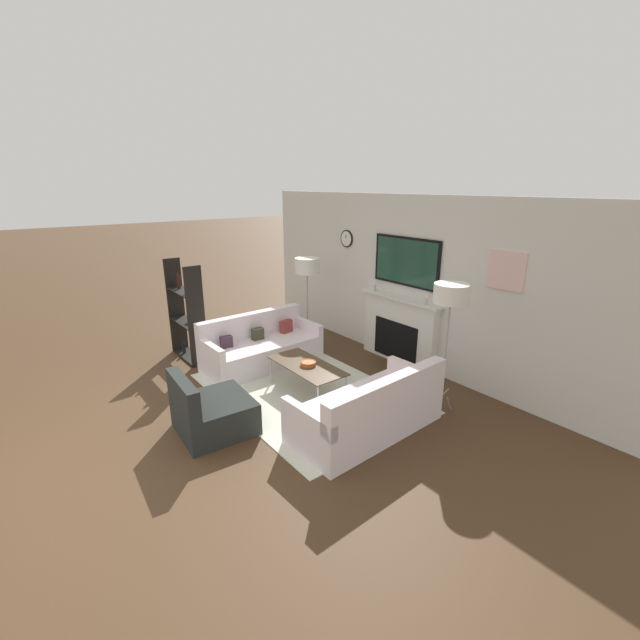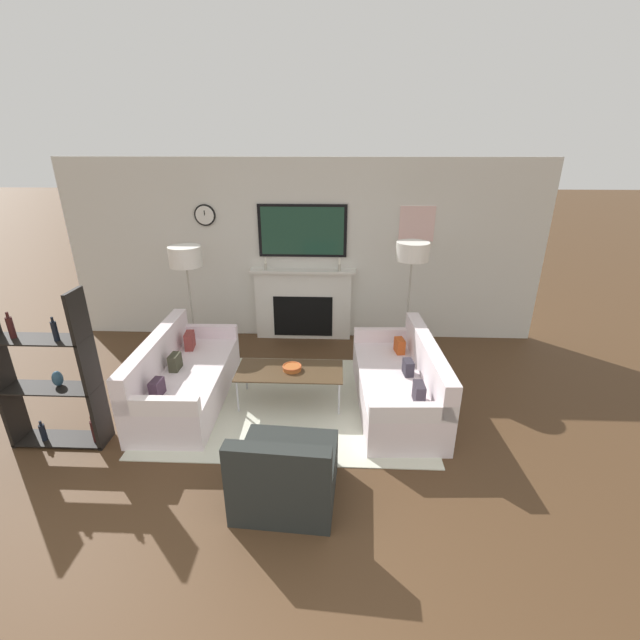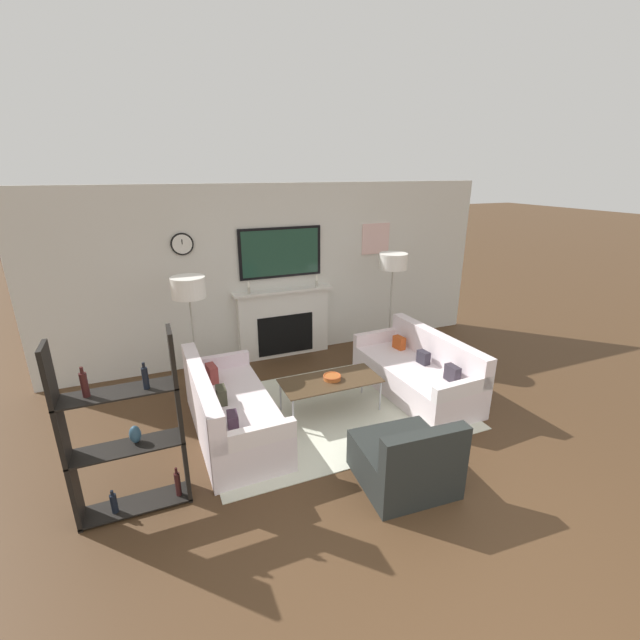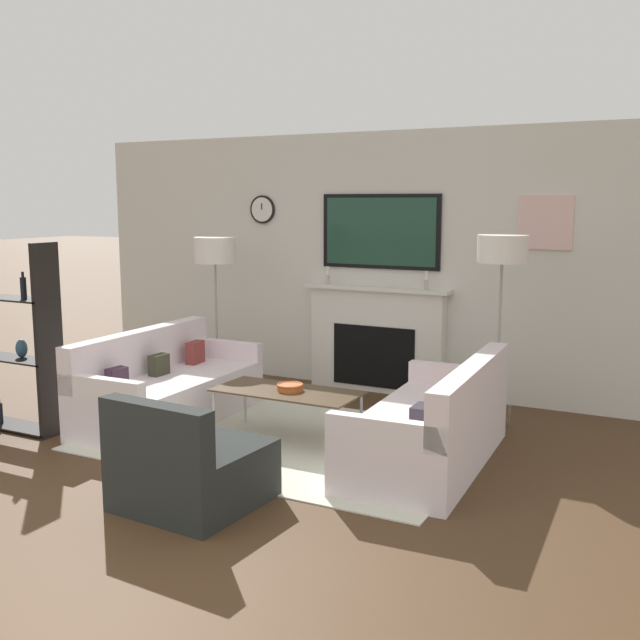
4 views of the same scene
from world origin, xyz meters
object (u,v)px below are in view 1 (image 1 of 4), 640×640
couch_right (369,411)px  coffee_table (307,366)px  couch_left (261,348)px  floor_lamp_left (307,267)px  shelf_unit (186,315)px  decorative_bowl (308,363)px  floor_lamp_right (451,295)px  armchair (211,413)px

couch_right → coffee_table: (-1.28, 0.01, 0.12)m
couch_left → floor_lamp_left: bearing=100.7°
shelf_unit → couch_right: bearing=13.0°
decorative_bowl → floor_lamp_left: 2.10m
coffee_table → couch_left: bearing=-179.3°
decorative_bowl → floor_lamp_left: (-1.50, 1.08, 1.01)m
coffee_table → floor_lamp_left: size_ratio=0.75×
decorative_bowl → floor_lamp_left: size_ratio=0.14×
couch_right → floor_lamp_right: size_ratio=1.12×
couch_left → couch_right: couch_left is taller
couch_left → couch_right: size_ratio=0.99×
couch_right → floor_lamp_left: bearing=158.2°
couch_left → floor_lamp_right: bearing=21.8°
armchair → floor_lamp_left: bearing=121.7°
couch_left → shelf_unit: 1.38m
decorative_bowl → floor_lamp_right: 2.13m
couch_right → coffee_table: 1.29m
couch_right → armchair: size_ratio=2.16×
coffee_table → shelf_unit: size_ratio=0.74×
coffee_table → shelf_unit: bearing=-159.8°
floor_lamp_left → floor_lamp_right: size_ratio=0.95×
floor_lamp_left → armchair: bearing=-58.3°
couch_left → shelf_unit: (-1.00, -0.82, 0.48)m
floor_lamp_left → floor_lamp_right: 2.96m
couch_right → couch_left: bearing=-180.0°
shelf_unit → couch_left: bearing=39.2°
shelf_unit → decorative_bowl: bearing=20.2°
couch_left → floor_lamp_right: floor_lamp_right is taller
couch_left → coffee_table: bearing=0.7°
floor_lamp_right → couch_right: bearing=-100.7°
armchair → shelf_unit: size_ratio=0.54×
coffee_table → floor_lamp_left: floor_lamp_left is taller
floor_lamp_left → shelf_unit: size_ratio=0.99×
couch_right → coffee_table: size_ratio=1.56×
couch_right → shelf_unit: bearing=-167.0°
couch_right → decorative_bowl: 1.27m
shelf_unit → floor_lamp_left: bearing=67.5°
couch_right → shelf_unit: (-3.55, -0.82, 0.48)m
floor_lamp_left → decorative_bowl: bearing=-35.7°
shelf_unit → coffee_table: bearing=20.2°
coffee_table → floor_lamp_left: 2.12m
decorative_bowl → coffee_table: bearing=-159.8°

